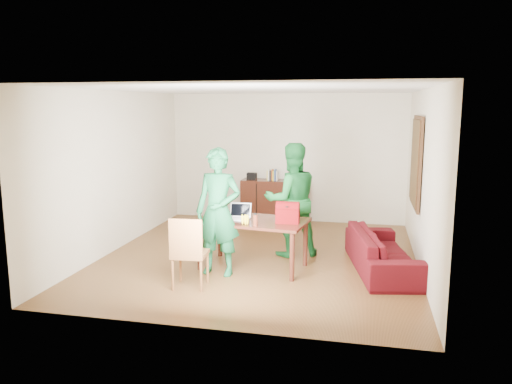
% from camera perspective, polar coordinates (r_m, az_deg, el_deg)
% --- Properties ---
extents(room, '(5.20, 5.70, 2.90)m').
position_cam_1_polar(room, '(8.10, 0.64, 1.74)').
color(room, '#432910').
rests_on(room, ground).
extents(table, '(1.71, 1.11, 0.75)m').
position_cam_1_polar(table, '(7.56, -0.33, -3.87)').
color(table, black).
rests_on(table, ground).
extents(chair, '(0.48, 0.46, 0.99)m').
position_cam_1_polar(chair, '(6.92, -7.55, -8.44)').
color(chair, brown).
rests_on(chair, ground).
extents(person_near, '(0.72, 0.51, 1.87)m').
position_cam_1_polar(person_near, '(7.25, -4.33, -2.27)').
color(person_near, '#13562E').
rests_on(person_near, ground).
extents(person_far, '(1.11, 1.01, 1.86)m').
position_cam_1_polar(person_far, '(8.17, 4.09, -0.89)').
color(person_far, '#156227').
rests_on(person_far, ground).
extents(laptop, '(0.33, 0.24, 0.23)m').
position_cam_1_polar(laptop, '(7.54, -2.00, -2.83)').
color(laptop, white).
rests_on(laptop, table).
extents(bananas, '(0.17, 0.13, 0.06)m').
position_cam_1_polar(bananas, '(7.22, -1.26, -3.52)').
color(bananas, yellow).
rests_on(bananas, table).
extents(bottle, '(0.07, 0.07, 0.19)m').
position_cam_1_polar(bottle, '(7.12, -0.07, -3.18)').
color(bottle, '#5D2415').
rests_on(bottle, table).
extents(red_bag, '(0.34, 0.21, 0.25)m').
position_cam_1_polar(red_bag, '(7.33, 3.64, -2.58)').
color(red_bag, '#6F0708').
rests_on(red_bag, table).
extents(sofa, '(1.18, 2.15, 0.59)m').
position_cam_1_polar(sofa, '(7.77, 14.25, -6.57)').
color(sofa, '#3D080E').
rests_on(sofa, ground).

